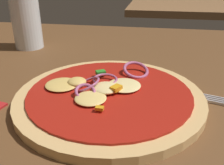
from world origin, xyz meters
TOP-DOWN VIEW (x-y plane):
  - dining_table at (0.00, 0.00)m, footprint 1.25×1.07m
  - pizza at (-0.03, 0.02)m, footprint 0.28×0.28m
  - beer_glass at (-0.27, 0.25)m, footprint 0.07×0.07m
  - background_table at (0.25, 1.22)m, footprint 0.72×0.63m

SIDE VIEW (x-z plane):
  - dining_table at x=0.00m, z-range 0.00..0.03m
  - background_table at x=0.25m, z-range 0.00..0.03m
  - pizza at x=-0.03m, z-range 0.03..0.06m
  - beer_glass at x=-0.27m, z-range 0.03..0.17m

